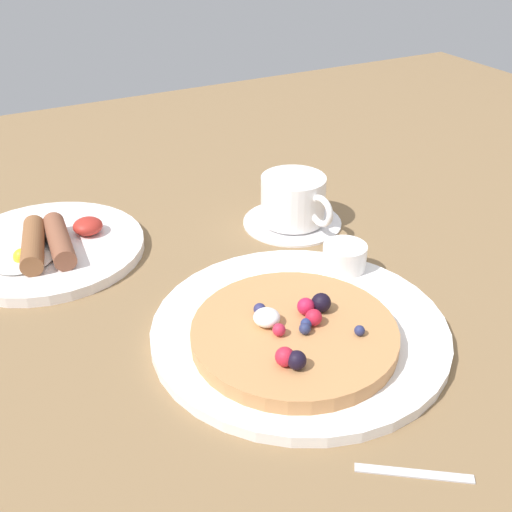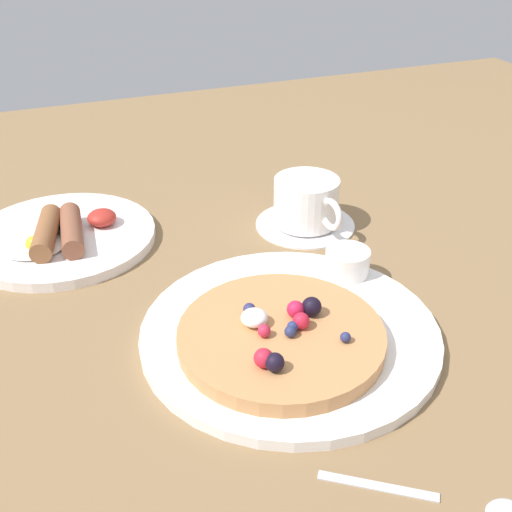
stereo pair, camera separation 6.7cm
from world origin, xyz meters
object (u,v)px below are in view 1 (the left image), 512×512
Objects in this scene: pancake_plate at (300,330)px; teaspoon at (491,480)px; breakfast_plate at (48,248)px; coffee_cup at (294,198)px; coffee_saucer at (292,221)px; syrup_ramekin at (345,256)px.

pancake_plate reaches higher than teaspoon.
coffee_cup is (30.27, -7.39, 3.08)cm from breakfast_plate.
teaspoon is (-7.95, -42.99, -3.48)cm from coffee_cup.
breakfast_plate is at bearing 123.76° from pancake_plate.
coffee_cup reaches higher than teaspoon.
coffee_saucer is at bearing 61.17° from pancake_plate.
breakfast_plate is at bearing 113.90° from teaspoon.
pancake_plate is at bearing -145.30° from syrup_ramekin.
pancake_plate is 23.88cm from coffee_cup.
syrup_ramekin is 0.39× the size of teaspoon.
coffee_cup is at bearing 60.93° from pancake_plate.
teaspoon is at bearing -80.95° from pancake_plate.
coffee_saucer is at bearing 100.23° from coffee_cup.
coffee_cup is at bearing 79.52° from teaspoon.
coffee_cup is (0.03, -0.15, 3.42)cm from coffee_saucer.
breakfast_plate is 1.79× the size of coffee_saucer.
breakfast_plate reaches higher than coffee_saucer.
coffee_saucer and teaspoon have the same top height.
syrup_ramekin is at bearing 77.48° from teaspoon.
syrup_ramekin reaches higher than pancake_plate.
syrup_ramekin is 35.79cm from breakfast_plate.
syrup_ramekin is 0.21× the size of breakfast_plate.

